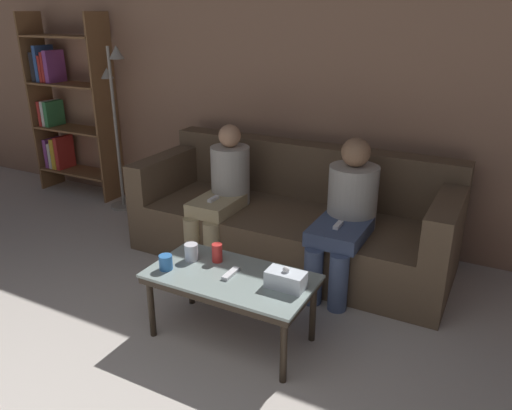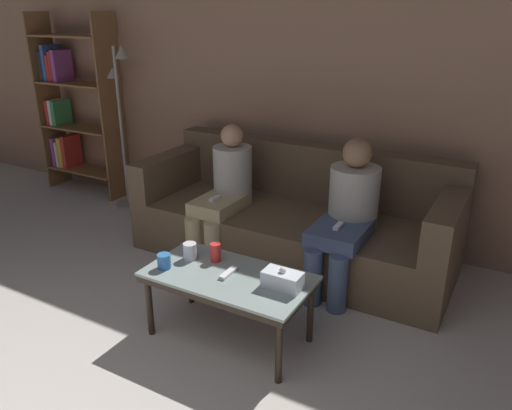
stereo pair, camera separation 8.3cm
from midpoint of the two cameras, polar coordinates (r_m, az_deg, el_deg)
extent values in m
cube|color=#9E755B|center=(4.29, 8.64, 13.13)|extent=(12.00, 0.06, 2.60)
cube|color=brown|center=(4.05, 4.60, -3.42)|extent=(2.52, 0.97, 0.41)
cube|color=brown|center=(4.22, 7.01, 3.88)|extent=(2.52, 0.20, 0.46)
cube|color=brown|center=(4.49, -8.91, 3.93)|extent=(0.18, 0.97, 0.32)
cube|color=brown|center=(3.62, 21.79, -1.74)|extent=(0.18, 0.97, 0.32)
cube|color=#8C9E99|center=(2.98, -2.38, -8.10)|extent=(0.99, 0.52, 0.02)
cube|color=#2D2319|center=(2.99, -2.37, -8.59)|extent=(0.97, 0.51, 0.04)
cylinder|color=#2D2319|center=(3.19, -11.31, -11.39)|extent=(0.04, 0.04, 0.38)
cylinder|color=#2D2319|center=(2.78, 3.51, -16.50)|extent=(0.04, 0.04, 0.38)
cylinder|color=#2D2319|center=(3.47, -6.83, -8.25)|extent=(0.04, 0.04, 0.38)
cylinder|color=#2D2319|center=(3.09, 7.01, -12.26)|extent=(0.04, 0.04, 0.38)
cylinder|color=silver|center=(3.14, -6.81, -5.27)|extent=(0.08, 0.08, 0.11)
cylinder|color=#3372BF|center=(3.06, -9.70, -6.36)|extent=(0.08, 0.08, 0.09)
cylinder|color=red|center=(3.11, -3.88, -5.42)|extent=(0.07, 0.07, 0.12)
cube|color=silver|center=(2.82, 3.89, -8.56)|extent=(0.22, 0.12, 0.10)
sphere|color=white|center=(2.79, 3.93, -7.45)|extent=(0.04, 0.04, 0.04)
cube|color=white|center=(2.97, -2.38, -7.79)|extent=(0.04, 0.15, 0.02)
cube|color=brown|center=(6.07, -22.21, 10.80)|extent=(0.02, 0.32, 1.89)
cube|color=brown|center=(5.37, -15.67, 10.38)|extent=(0.02, 0.32, 1.89)
cube|color=brown|center=(5.87, -18.31, 3.83)|extent=(0.95, 0.32, 0.02)
cube|color=#8E4293|center=(6.12, -21.01, 5.83)|extent=(0.05, 0.24, 0.32)
cube|color=silver|center=(6.08, -20.66, 5.59)|extent=(0.04, 0.24, 0.28)
cube|color=gold|center=(6.03, -20.34, 5.79)|extent=(0.06, 0.24, 0.33)
cube|color=red|center=(5.98, -19.95, 5.84)|extent=(0.05, 0.24, 0.36)
cube|color=brown|center=(5.76, -18.85, 8.32)|extent=(0.95, 0.32, 0.02)
cube|color=red|center=(6.03, -21.59, 9.91)|extent=(0.04, 0.24, 0.27)
cube|color=silver|center=(5.99, -21.28, 9.91)|extent=(0.04, 0.24, 0.27)
cube|color=#38844C|center=(5.95, -20.96, 9.86)|extent=(0.05, 0.24, 0.27)
cube|color=brown|center=(5.68, -19.43, 12.95)|extent=(0.95, 0.32, 0.02)
cube|color=#232328|center=(5.95, -22.18, 14.50)|extent=(0.06, 0.24, 0.30)
cube|color=#33569E|center=(5.91, -21.87, 14.84)|extent=(0.04, 0.24, 0.37)
cube|color=red|center=(5.87, -21.48, 14.38)|extent=(0.04, 0.24, 0.27)
cube|color=red|center=(5.84, -21.22, 14.55)|extent=(0.03, 0.24, 0.31)
cube|color=#8E4293|center=(5.80, -20.89, 14.64)|extent=(0.05, 0.24, 0.32)
cube|color=brown|center=(5.64, -20.04, 17.68)|extent=(0.95, 0.32, 0.02)
cylinder|color=gray|center=(5.35, -13.89, 0.08)|extent=(0.26, 0.26, 0.02)
cylinder|color=gray|center=(5.13, -14.66, 8.26)|extent=(0.03, 0.03, 1.59)
cone|color=gray|center=(4.95, -14.61, 16.59)|extent=(0.14, 0.14, 0.12)
cone|color=gray|center=(5.12, -15.59, 14.38)|extent=(0.12, 0.12, 0.10)
cylinder|color=tan|center=(3.94, -6.50, -4.23)|extent=(0.13, 0.13, 0.41)
cylinder|color=tan|center=(3.84, -4.31, -4.81)|extent=(0.13, 0.13, 0.41)
cube|color=tan|center=(3.95, -3.73, 0.05)|extent=(0.31, 0.44, 0.10)
cylinder|color=#B7B2A8|center=(4.07, -2.09, 3.46)|extent=(0.31, 0.31, 0.47)
sphere|color=tan|center=(3.98, -2.16, 7.93)|extent=(0.18, 0.18, 0.18)
cube|color=white|center=(3.90, -4.11, 0.73)|extent=(0.04, 0.12, 0.02)
cylinder|color=#47567A|center=(3.45, 7.18, -8.15)|extent=(0.13, 0.13, 0.41)
cylinder|color=#47567A|center=(3.40, 10.01, -8.83)|extent=(0.13, 0.13, 0.41)
cube|color=#47567A|center=(3.52, 10.27, -3.07)|extent=(0.36, 0.49, 0.10)
cylinder|color=#B7B2A8|center=(3.67, 11.76, 0.85)|extent=(0.36, 0.36, 0.46)
sphere|color=#997051|center=(3.57, 12.15, 5.83)|extent=(0.21, 0.21, 0.21)
cube|color=white|center=(3.45, 10.07, -2.38)|extent=(0.04, 0.12, 0.02)
camera|label=1|loc=(0.04, -89.30, 0.27)|focal=35.00mm
camera|label=2|loc=(0.04, 90.70, -0.27)|focal=35.00mm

